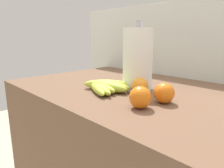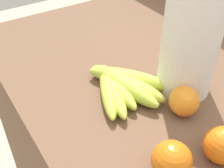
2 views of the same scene
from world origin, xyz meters
The scene contains 6 objects.
wall_back centered at (0.00, 0.39, 0.65)m, with size 2.07×0.06×1.30m, color silver.
banana_bunch centered at (-0.32, -0.13, 0.91)m, with size 0.21×0.20×0.04m.
orange_far_right centered at (-0.06, -0.09, 0.92)m, with size 0.07×0.07×0.07m, color orange.
orange_right centered at (-0.08, -0.19, 0.92)m, with size 0.07×0.07×0.07m, color orange.
orange_back_right centered at (-0.18, -0.06, 0.92)m, with size 0.07×0.07×0.07m, color orange.
paper_towel_roll centered at (-0.25, 0.00, 1.02)m, with size 0.13×0.13×0.29m.
Camera 1 is at (0.30, -0.69, 1.11)m, focal length 33.07 mm.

